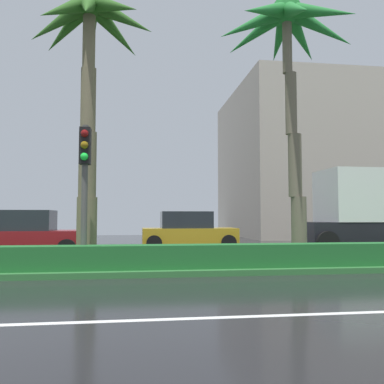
# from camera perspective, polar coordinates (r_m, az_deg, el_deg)

# --- Properties ---
(palm_tree_centre) EXTENTS (3.86, 3.78, 8.06)m
(palm_tree_centre) POSITION_cam_1_polar(r_m,az_deg,el_deg) (12.94, -14.15, 19.00)
(palm_tree_centre) COLOR #6B6247
(palm_tree_centre) RESTS_ON median_strip
(palm_tree_centre_right) EXTENTS (4.41, 4.46, 8.27)m
(palm_tree_centre_right) POSITION_cam_1_polar(r_m,az_deg,el_deg) (13.89, 13.20, 19.73)
(palm_tree_centre_right) COLOR #665E4A
(palm_tree_centre_right) RESTS_ON median_strip
(traffic_signal_median_right) EXTENTS (0.28, 0.43, 3.71)m
(traffic_signal_median_right) POSITION_cam_1_polar(r_m,az_deg,el_deg) (10.92, -14.78, 3.12)
(traffic_signal_median_right) COLOR #4C4C47
(traffic_signal_median_right) RESTS_ON median_strip
(car_in_traffic_third) EXTENTS (4.30, 2.02, 1.72)m
(car_in_traffic_third) POSITION_cam_1_polar(r_m,az_deg,el_deg) (16.54, -22.44, -5.47)
(car_in_traffic_third) COLOR maroon
(car_in_traffic_third) RESTS_ON ground_plane
(car_in_traffic_fourth) EXTENTS (4.30, 2.02, 1.72)m
(car_in_traffic_fourth) POSITION_cam_1_polar(r_m,az_deg,el_deg) (18.81, -0.53, -5.48)
(car_in_traffic_fourth) COLOR #B28C1E
(car_in_traffic_fourth) RESTS_ON ground_plane
(box_truck_lead) EXTENTS (6.40, 2.64, 3.46)m
(box_truck_lead) POSITION_cam_1_polar(r_m,az_deg,el_deg) (19.00, 23.88, -2.98)
(box_truck_lead) COLOR black
(box_truck_lead) RESTS_ON ground_plane
(building_far_right) EXTENTS (21.72, 13.05, 11.40)m
(building_far_right) POSITION_cam_1_polar(r_m,az_deg,el_deg) (36.23, 22.94, 3.46)
(building_far_right) COLOR #A89E8E
(building_far_right) RESTS_ON ground_plane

